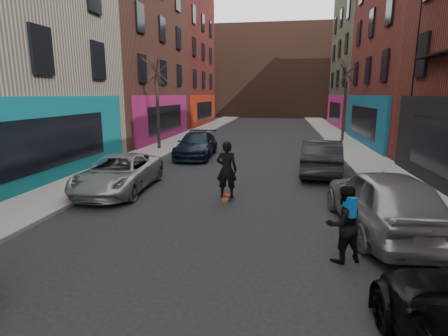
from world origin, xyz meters
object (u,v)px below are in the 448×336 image
(parked_left_end, at_px, (196,145))
(skateboarder, at_px, (227,169))
(parked_left_far, at_px, (119,173))
(parked_right_far, at_px, (383,200))
(tree_right_far, at_px, (345,95))
(pedestrian, at_px, (343,224))
(parked_right_end, at_px, (322,157))
(tree_left_far, at_px, (157,97))
(skateboard, at_px, (227,198))

(parked_left_end, xyz_separation_m, skateboarder, (3.03, -8.02, 0.36))
(parked_left_far, bearing_deg, parked_right_far, -20.04)
(tree_right_far, xyz_separation_m, skateboarder, (-6.37, -16.08, -2.46))
(tree_right_far, xyz_separation_m, pedestrian, (-3.20, -20.14, -2.67))
(tree_right_far, distance_m, pedestrian, 20.56)
(parked_left_far, relative_size, pedestrian, 2.85)
(parked_right_far, distance_m, parked_right_end, 6.81)
(pedestrian, bearing_deg, tree_left_far, -81.37)
(parked_left_far, xyz_separation_m, skateboard, (4.17, -0.53, -0.62))
(tree_left_far, height_order, parked_right_far, tree_left_far)
(tree_left_far, distance_m, parked_right_far, 16.31)
(tree_left_far, xyz_separation_m, pedestrian, (9.20, -14.14, -2.52))
(tree_left_far, xyz_separation_m, parked_left_far, (1.86, -9.55, -2.71))
(tree_left_far, height_order, skateboard, tree_left_far)
(tree_left_far, distance_m, parked_right_end, 11.39)
(parked_right_end, height_order, pedestrian, pedestrian)
(parked_left_far, bearing_deg, parked_left_end, 78.37)
(skateboard, bearing_deg, tree_right_far, 69.26)
(skateboarder, distance_m, pedestrian, 5.15)
(parked_left_end, distance_m, pedestrian, 13.58)
(tree_left_far, relative_size, tree_right_far, 0.96)
(parked_right_end, bearing_deg, tree_left_far, -23.51)
(parked_right_far, xyz_separation_m, skateboard, (-4.48, 2.13, -0.80))
(tree_right_far, bearing_deg, parked_right_far, -95.90)
(skateboard, relative_size, pedestrian, 0.47)
(parked_left_end, bearing_deg, parked_left_far, -101.54)
(tree_left_far, relative_size, skateboarder, 3.35)
(parked_left_end, height_order, parked_right_end, parked_right_end)
(parked_right_end, xyz_separation_m, skateboarder, (-3.62, -4.62, 0.29))
(parked_left_far, height_order, pedestrian, pedestrian)
(tree_left_far, xyz_separation_m, tree_right_far, (12.40, 6.00, 0.15))
(pedestrian, bearing_deg, parked_right_far, -148.77)
(skateboarder, relative_size, pedestrian, 1.14)
(skateboard, bearing_deg, pedestrian, -51.16)
(parked_left_far, xyz_separation_m, skateboarder, (4.17, -0.53, 0.40))
(parked_right_end, height_order, skateboarder, skateboarder)
(skateboard, bearing_deg, parked_right_end, 52.78)
(parked_left_end, height_order, skateboarder, skateboarder)
(parked_left_far, relative_size, parked_right_end, 1.01)
(parked_right_far, distance_m, pedestrian, 2.33)
(tree_right_far, distance_m, parked_right_end, 12.09)
(skateboard, xyz_separation_m, skateboarder, (-0.00, 0.00, 1.02))
(parked_left_far, height_order, parked_left_end, parked_left_end)
(parked_left_far, xyz_separation_m, parked_left_end, (1.14, 7.49, 0.03))
(tree_left_far, height_order, parked_left_far, tree_left_far)
(tree_left_far, bearing_deg, parked_right_end, -29.47)
(tree_right_far, distance_m, skateboard, 17.64)
(parked_right_end, height_order, skateboard, parked_right_end)
(parked_left_end, bearing_deg, tree_left_far, 142.65)
(parked_right_far, distance_m, skateboarder, 4.97)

